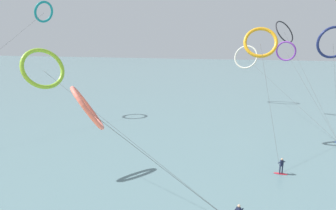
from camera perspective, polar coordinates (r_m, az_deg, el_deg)
name	(u,v)px	position (r m, az deg, el deg)	size (l,w,h in m)	color
sea_water	(226,76)	(113.42, 11.23, 5.51)	(400.00, 200.00, 0.08)	slate
surfer_crimson	(281,167)	(32.49, 21.19, -11.21)	(1.40, 0.70, 1.70)	red
kite_violet	(286,51)	(57.06, 21.97, 9.68)	(7.71, 16.15, 13.30)	purple
kite_lime	(43,69)	(31.41, -23.13, 6.54)	(21.36, 7.22, 12.73)	#8CC62D
kite_ivory	(246,57)	(65.90, 14.93, 8.99)	(15.46, 25.78, 12.37)	silver
kite_navy	(333,42)	(51.29, 29.46, 10.56)	(4.99, 9.16, 15.53)	navy
kite_teal	(44,12)	(57.42, -23.05, 16.31)	(2.72, 32.45, 20.07)	teal
kite_amber	(260,42)	(40.08, 17.56, 11.54)	(4.65, 11.66, 15.16)	orange
kite_charcoal	(284,32)	(65.05, 21.73, 13.08)	(8.19, 25.89, 17.29)	black
kite_coral	(88,108)	(17.70, -15.35, -0.64)	(10.53, 6.80, 10.93)	#EA7260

